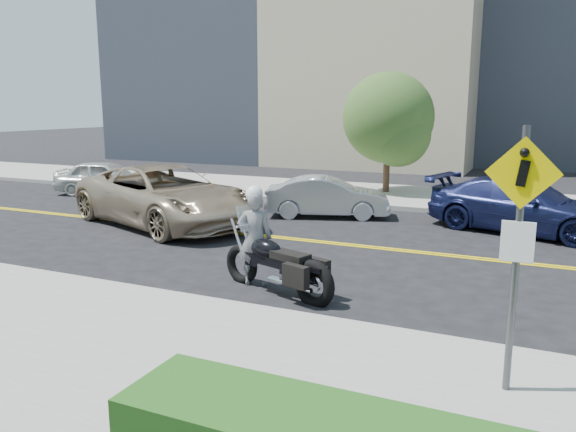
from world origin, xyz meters
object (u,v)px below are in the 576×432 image
(pedestrian_sign, at_px, (518,236))
(parked_car_blue, at_px, (523,206))
(motorcyclist, at_px, (255,236))
(motorcycle, at_px, (277,252))
(parked_car_silver, at_px, (327,197))
(suv, at_px, (165,195))
(parked_car_white, at_px, (106,178))

(pedestrian_sign, height_order, parked_car_blue, pedestrian_sign)
(motorcyclist, height_order, parked_car_blue, motorcyclist)
(motorcyclist, bearing_deg, motorcycle, 133.94)
(parked_car_silver, bearing_deg, suv, 110.08)
(motorcycle, relative_size, suv, 0.41)
(motorcyclist, bearing_deg, parked_car_silver, -103.75)
(motorcycle, xyz_separation_m, parked_car_silver, (-1.66, 7.07, -0.16))
(suv, height_order, parked_car_white, suv)
(motorcycle, bearing_deg, parked_car_white, 163.07)
(parked_car_silver, bearing_deg, motorcyclist, 170.70)
(motorcycle, height_order, suv, suv)
(motorcycle, distance_m, suv, 6.80)
(pedestrian_sign, distance_m, parked_car_silver, 11.12)
(motorcyclist, distance_m, parked_car_blue, 8.25)
(suv, bearing_deg, parked_car_blue, -50.93)
(motorcycle, height_order, parked_car_blue, motorcycle)
(suv, relative_size, parked_car_blue, 1.22)
(motorcyclist, bearing_deg, suv, -60.73)
(pedestrian_sign, xyz_separation_m, suv, (-9.51, 6.43, -1.11))
(motorcycle, relative_size, parked_car_blue, 0.51)
(motorcycle, bearing_deg, suv, 161.71)
(parked_car_white, xyz_separation_m, parked_car_blue, (14.75, -0.49, 0.07))
(parked_car_white, height_order, parked_car_silver, parked_car_white)
(parked_car_silver, bearing_deg, pedestrian_sign, -167.22)
(parked_car_white, xyz_separation_m, parked_car_silver, (9.24, -0.63, -0.04))
(parked_car_blue, bearing_deg, parked_car_silver, 108.56)
(suv, relative_size, parked_car_silver, 1.63)
(parked_car_blue, bearing_deg, suv, 125.84)
(pedestrian_sign, bearing_deg, suv, 145.93)
(parked_car_silver, height_order, parked_car_blue, parked_car_blue)
(motorcyclist, relative_size, parked_car_silver, 0.51)
(suv, bearing_deg, parked_car_silver, -31.19)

